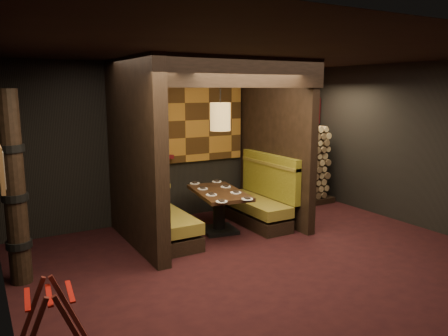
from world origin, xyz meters
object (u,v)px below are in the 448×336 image
(booth_bench_left, at_px, (161,216))
(dining_table, at_px, (219,204))
(pendant_lamp, at_px, (220,117))
(totem_column, at_px, (14,190))
(luggage_rack, at_px, (51,320))
(booth_bench_right, at_px, (259,201))
(firewood_stack, at_px, (294,166))

(booth_bench_left, height_order, dining_table, booth_bench_left)
(pendant_lamp, bearing_deg, totem_column, -172.22)
(pendant_lamp, distance_m, totem_column, 3.23)
(dining_table, bearing_deg, totem_column, -171.32)
(luggage_rack, bearing_deg, booth_bench_right, 31.74)
(dining_table, bearing_deg, booth_bench_right, 4.93)
(dining_table, height_order, totem_column, totem_column)
(luggage_rack, relative_size, totem_column, 0.31)
(booth_bench_right, relative_size, dining_table, 1.11)
(firewood_stack, bearing_deg, dining_table, -160.79)
(pendant_lamp, height_order, totem_column, pendant_lamp)
(luggage_rack, bearing_deg, pendant_lamp, 37.06)
(booth_bench_left, relative_size, firewood_stack, 0.92)
(booth_bench_right, distance_m, totem_column, 4.10)
(dining_table, relative_size, pendant_lamp, 1.28)
(pendant_lamp, relative_size, firewood_stack, 0.65)
(booth_bench_left, bearing_deg, booth_bench_right, 0.00)
(booth_bench_left, distance_m, firewood_stack, 3.35)
(booth_bench_left, distance_m, luggage_rack, 3.14)
(booth_bench_right, relative_size, pendant_lamp, 1.42)
(booth_bench_right, xyz_separation_m, firewood_stack, (1.35, 0.70, 0.42))
(dining_table, height_order, pendant_lamp, pendant_lamp)
(pendant_lamp, bearing_deg, firewood_stack, 20.35)
(totem_column, height_order, firewood_stack, totem_column)
(booth_bench_left, bearing_deg, dining_table, -4.20)
(totem_column, bearing_deg, dining_table, 8.68)
(pendant_lamp, xyz_separation_m, totem_column, (-3.11, -0.42, -0.77))
(booth_bench_right, distance_m, firewood_stack, 1.58)
(totem_column, distance_m, firewood_stack, 5.49)
(dining_table, relative_size, firewood_stack, 0.84)
(totem_column, relative_size, firewood_stack, 1.39)
(booth_bench_right, height_order, pendant_lamp, pendant_lamp)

